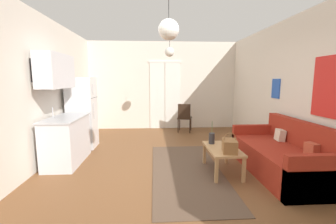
% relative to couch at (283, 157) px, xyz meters
% --- Properties ---
extents(ground_plane, '(5.35, 8.30, 0.10)m').
position_rel_couch_xyz_m(ground_plane, '(-1.91, -0.03, -0.34)').
color(ground_plane, brown).
extents(wall_back, '(4.95, 0.13, 2.82)m').
position_rel_couch_xyz_m(wall_back, '(-1.91, 3.87, 1.11)').
color(wall_back, silver).
rests_on(wall_back, ground_plane).
extents(wall_right, '(0.12, 7.90, 2.82)m').
position_rel_couch_xyz_m(wall_right, '(0.51, -0.03, 1.12)').
color(wall_right, silver).
rests_on(wall_right, ground_plane).
extents(wall_left, '(0.12, 7.90, 2.82)m').
position_rel_couch_xyz_m(wall_left, '(-4.34, -0.03, 1.12)').
color(wall_left, silver).
rests_on(wall_left, ground_plane).
extents(area_rug, '(1.20, 2.89, 0.01)m').
position_rel_couch_xyz_m(area_rug, '(-1.65, 0.19, -0.28)').
color(area_rug, brown).
rests_on(area_rug, ground_plane).
extents(couch, '(0.94, 2.02, 0.90)m').
position_rel_couch_xyz_m(couch, '(0.00, 0.00, 0.00)').
color(couch, maroon).
rests_on(couch, ground_plane).
extents(coffee_table, '(0.51, 0.92, 0.44)m').
position_rel_couch_xyz_m(coffee_table, '(-1.04, 0.10, 0.09)').
color(coffee_table, tan).
rests_on(coffee_table, ground_plane).
extents(bamboo_vase, '(0.11, 0.11, 0.42)m').
position_rel_couch_xyz_m(bamboo_vase, '(-1.17, 0.36, 0.25)').
color(bamboo_vase, '#2D2D33').
rests_on(bamboo_vase, coffee_table).
extents(handbag, '(0.28, 0.36, 0.33)m').
position_rel_couch_xyz_m(handbag, '(-1.01, -0.15, 0.26)').
color(handbag, brown).
rests_on(handbag, coffee_table).
extents(refrigerator, '(0.61, 0.58, 1.66)m').
position_rel_couch_xyz_m(refrigerator, '(-3.91, 1.78, 0.54)').
color(refrigerator, white).
rests_on(refrigerator, ground_plane).
extents(kitchen_counter, '(0.59, 1.21, 2.08)m').
position_rel_couch_xyz_m(kitchen_counter, '(-3.94, 0.75, 0.51)').
color(kitchen_counter, silver).
rests_on(kitchen_counter, ground_plane).
extents(accent_chair, '(0.51, 0.49, 0.88)m').
position_rel_couch_xyz_m(accent_chair, '(-1.29, 3.18, 0.20)').
color(accent_chair, black).
rests_on(accent_chair, ground_plane).
extents(pendant_lamp_near, '(0.27, 0.27, 0.71)m').
position_rel_couch_xyz_m(pendant_lamp_near, '(-2.02, -0.56, 1.96)').
color(pendant_lamp_near, black).
extents(pendant_lamp_far, '(0.24, 0.24, 0.65)m').
position_rel_couch_xyz_m(pendant_lamp_far, '(-1.82, 2.17, 2.01)').
color(pendant_lamp_far, black).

